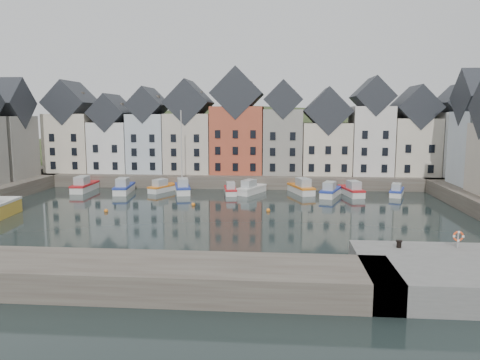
# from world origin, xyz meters

# --- Properties ---
(ground) EXTENTS (260.00, 260.00, 0.00)m
(ground) POSITION_xyz_m (0.00, 0.00, 0.00)
(ground) COLOR black
(ground) RESTS_ON ground
(far_quay) EXTENTS (90.00, 16.00, 2.00)m
(far_quay) POSITION_xyz_m (0.00, 30.00, 1.00)
(far_quay) COLOR #4A4039
(far_quay) RESTS_ON ground
(near_wall) EXTENTS (50.00, 6.00, 2.00)m
(near_wall) POSITION_xyz_m (-10.00, -22.00, 1.00)
(near_wall) COLOR #4A4039
(near_wall) RESTS_ON ground
(hillside) EXTENTS (153.60, 70.40, 64.00)m
(hillside) POSITION_xyz_m (0.02, 56.00, -17.96)
(hillside) COLOR #242E17
(hillside) RESTS_ON ground
(far_terrace) EXTENTS (72.37, 8.16, 17.78)m
(far_terrace) POSITION_xyz_m (3.21, 28.00, 8.88)
(far_terrace) COLOR beige
(far_terrace) RESTS_ON far_quay
(mooring_buoys) EXTENTS (20.50, 5.50, 0.50)m
(mooring_buoys) POSITION_xyz_m (-4.00, 5.33, 0.15)
(mooring_buoys) COLOR orange
(mooring_buoys) RESTS_ON ground
(boat_a) EXTENTS (2.34, 7.07, 2.70)m
(boat_a) POSITION_xyz_m (-23.28, 18.22, 0.80)
(boat_a) COLOR silver
(boat_a) RESTS_ON ground
(boat_b) EXTENTS (2.88, 7.05, 2.63)m
(boat_b) POSITION_xyz_m (-16.53, 17.18, 0.78)
(boat_b) COLOR silver
(boat_b) RESTS_ON ground
(boat_c) EXTENTS (4.08, 6.04, 2.23)m
(boat_c) POSITION_xyz_m (-10.85, 18.90, 0.67)
(boat_c) COLOR silver
(boat_c) RESTS_ON ground
(boat_d) EXTENTS (3.75, 7.04, 12.85)m
(boat_d) POSITION_xyz_m (-7.53, 17.92, 0.83)
(boat_d) COLOR silver
(boat_d) RESTS_ON ground
(boat_e) EXTENTS (2.57, 5.67, 2.10)m
(boat_e) POSITION_xyz_m (-0.08, 17.59, 0.63)
(boat_e) COLOR silver
(boat_e) RESTS_ON ground
(boat_f) EXTENTS (4.41, 6.54, 2.42)m
(boat_f) POSITION_xyz_m (3.05, 18.26, 0.72)
(boat_f) COLOR silver
(boat_f) RESTS_ON ground
(boat_g) EXTENTS (4.30, 7.23, 2.65)m
(boat_g) POSITION_xyz_m (10.65, 19.19, 0.79)
(boat_g) COLOR silver
(boat_g) RESTS_ON ground
(boat_h) EXTENTS (3.92, 6.73, 2.47)m
(boat_h) POSITION_xyz_m (14.85, 16.87, 0.73)
(boat_h) COLOR silver
(boat_h) RESTS_ON ground
(boat_i) EXTENTS (3.32, 6.81, 2.51)m
(boat_i) POSITION_xyz_m (18.08, 17.89, 0.75)
(boat_i) COLOR silver
(boat_i) RESTS_ON ground
(boat_j) EXTENTS (3.35, 5.76, 2.11)m
(boat_j) POSITION_xyz_m (24.72, 18.19, 0.63)
(boat_j) COLOR silver
(boat_j) RESTS_ON ground
(mooring_bollard) EXTENTS (0.48, 0.48, 0.56)m
(mooring_bollard) POSITION_xyz_m (16.42, -16.91, 2.31)
(mooring_bollard) COLOR black
(mooring_bollard) RESTS_ON near_quay
(life_ring_post) EXTENTS (0.80, 0.17, 1.30)m
(life_ring_post) POSITION_xyz_m (20.83, -16.54, 2.86)
(life_ring_post) COLOR gray
(life_ring_post) RESTS_ON near_quay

